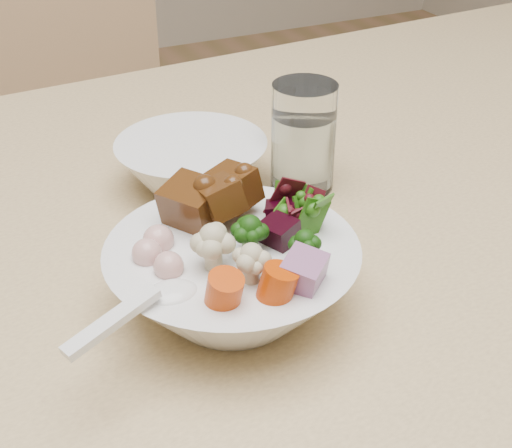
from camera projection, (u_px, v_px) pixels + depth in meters
name	position (u px, v px, depth m)	size (l,w,h in m)	color
dining_table	(414.00, 260.00, 0.78)	(1.78, 1.08, 0.81)	#DBBC81
chair_far	(89.00, 192.00, 1.34)	(0.46, 0.46, 0.90)	tan
food_bowl	(234.00, 272.00, 0.56)	(0.20, 0.20, 0.11)	white
soup_spoon	(157.00, 301.00, 0.49)	(0.11, 0.06, 0.02)	white
water_glass	(303.00, 141.00, 0.72)	(0.07, 0.07, 0.11)	white
side_bowl	(192.00, 165.00, 0.73)	(0.15, 0.15, 0.05)	white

